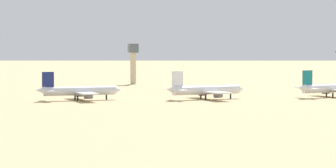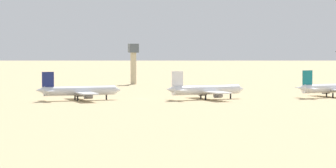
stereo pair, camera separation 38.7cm
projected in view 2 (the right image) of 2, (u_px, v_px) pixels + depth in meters
name	position (u px, v px, depth m)	size (l,w,h in m)	color
ground	(142.00, 99.00, 357.83)	(4000.00, 4000.00, 0.00)	tan
ridge_east	(179.00, 22.00, 1324.39)	(360.11, 260.76, 101.58)	slate
ridge_far_east	(298.00, 35.00, 1607.54)	(239.52, 223.12, 64.30)	gray
parked_jet_navy_3	(79.00, 91.00, 348.29)	(35.47, 30.01, 11.71)	silver
parked_jet_white_4	(205.00, 90.00, 353.72)	(35.64, 30.41, 11.81)	white
parked_jet_teal_5	(332.00, 88.00, 366.54)	(35.22, 30.18, 11.72)	white
control_tower	(133.00, 60.00, 474.16)	(5.20, 5.20, 22.29)	#C6B793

